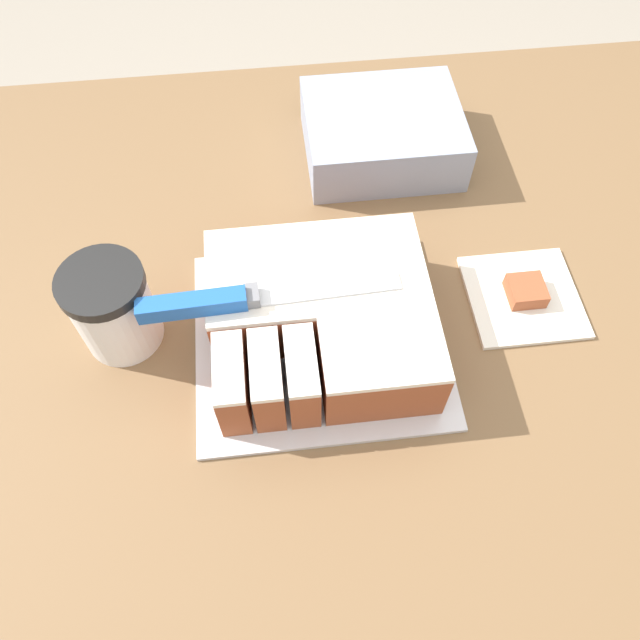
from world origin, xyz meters
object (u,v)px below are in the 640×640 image
object	(u,v)px
brownie	(526,291)
storage_box	(382,133)
cake	(322,318)
coffee_cup	(113,308)
cake_board	(320,340)
knife	(219,299)

from	to	relation	value
brownie	storage_box	distance (m)	0.32
cake	storage_box	distance (m)	0.34
brownie	coffee_cup	bearing A→B (deg)	179.69
cake_board	brownie	xyz separation A→B (m)	(0.27, 0.03, 0.01)
cake	storage_box	bearing A→B (deg)	68.31
cake	knife	distance (m)	0.13
knife	brownie	bearing A→B (deg)	1.81
knife	brownie	world-z (taller)	knife
cake_board	storage_box	xyz separation A→B (m)	(0.13, 0.32, 0.04)
cake_board	coffee_cup	size ratio (longest dim) A/B	2.58
brownie	storage_box	bearing A→B (deg)	116.05
coffee_cup	brownie	distance (m)	0.51
cake_board	cake	bearing A→B (deg)	41.88
cake	knife	world-z (taller)	knife
cake	storage_box	xyz separation A→B (m)	(0.13, 0.32, -0.01)
knife	coffee_cup	distance (m)	0.14
brownie	storage_box	world-z (taller)	storage_box
cake_board	cake	size ratio (longest dim) A/B	1.20
knife	storage_box	size ratio (longest dim) A/B	1.31
brownie	knife	bearing A→B (deg)	-176.03
storage_box	brownie	bearing A→B (deg)	-63.95
cake_board	cake	distance (m)	0.05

